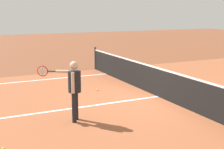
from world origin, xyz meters
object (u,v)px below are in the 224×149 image
object	(u,v)px
net	(158,82)
tennis_ball_mid_court	(3,149)
player_near	(73,85)
tennis_ball_near_net	(97,90)

from	to	relation	value
net	tennis_ball_mid_court	world-z (taller)	net
player_near	tennis_ball_near_net	world-z (taller)	player_near
tennis_ball_near_net	player_near	bearing A→B (deg)	-33.93
tennis_ball_near_net	net	bearing A→B (deg)	44.24
player_near	tennis_ball_mid_court	xyz separation A→B (m)	(1.01, -1.84, -0.92)
net	tennis_ball_mid_court	bearing A→B (deg)	-68.47
player_near	tennis_ball_near_net	distance (m)	3.18
net	player_near	distance (m)	3.38
player_near	tennis_ball_mid_court	size ratio (longest dim) A/B	23.35
tennis_ball_mid_court	net	bearing A→B (deg)	111.53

